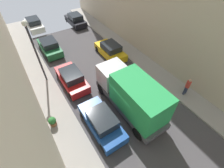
# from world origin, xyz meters

# --- Properties ---
(ground) EXTENTS (32.00, 32.00, 0.00)m
(ground) POSITION_xyz_m (0.00, 0.00, 0.00)
(ground) COLOR #423F42
(sidewalk_left) EXTENTS (2.00, 44.00, 0.15)m
(sidewalk_left) POSITION_xyz_m (-5.00, 0.00, 0.07)
(sidewalk_left) COLOR gray
(sidewalk_left) RESTS_ON ground
(sidewalk_right) EXTENTS (2.00, 44.00, 0.15)m
(sidewalk_right) POSITION_xyz_m (5.00, 0.00, 0.07)
(sidewalk_right) COLOR gray
(sidewalk_right) RESTS_ON ground
(parked_car_left_1) EXTENTS (1.78, 4.20, 1.57)m
(parked_car_left_1) POSITION_xyz_m (-2.70, -0.19, 0.72)
(parked_car_left_1) COLOR #194799
(parked_car_left_1) RESTS_ON ground
(parked_car_left_2) EXTENTS (1.78, 4.20, 1.57)m
(parked_car_left_2) POSITION_xyz_m (-2.70, 5.19, 0.72)
(parked_car_left_2) COLOR red
(parked_car_left_2) RESTS_ON ground
(parked_car_left_3) EXTENTS (1.78, 4.20, 1.57)m
(parked_car_left_3) POSITION_xyz_m (-2.70, 11.54, 0.72)
(parked_car_left_3) COLOR #1E6638
(parked_car_left_3) RESTS_ON ground
(parked_car_left_4) EXTENTS (1.78, 4.20, 1.57)m
(parked_car_left_4) POSITION_xyz_m (-2.70, 18.36, 0.72)
(parked_car_left_4) COLOR white
(parked_car_left_4) RESTS_ON ground
(parked_car_right_2) EXTENTS (1.78, 4.20, 1.57)m
(parked_car_right_2) POSITION_xyz_m (2.70, 7.10, 0.72)
(parked_car_right_2) COLOR gold
(parked_car_right_2) RESTS_ON ground
(parked_car_right_3) EXTENTS (1.78, 4.20, 1.57)m
(parked_car_right_3) POSITION_xyz_m (2.70, 16.51, 0.72)
(parked_car_right_3) COLOR black
(parked_car_right_3) RESTS_ON ground
(delivery_truck) EXTENTS (2.26, 6.60, 3.38)m
(delivery_truck) POSITION_xyz_m (0.00, -0.00, 1.79)
(delivery_truck) COLOR #4C4C51
(delivery_truck) RESTS_ON ground
(pedestrian) EXTENTS (0.40, 0.36, 1.72)m
(pedestrian) POSITION_xyz_m (4.94, -1.34, 1.07)
(pedestrian) COLOR #2D334C
(pedestrian) RESTS_ON sidewalk_right
(potted_plant_2) EXTENTS (0.55, 0.55, 0.81)m
(potted_plant_2) POSITION_xyz_m (-5.64, 1.87, 0.57)
(potted_plant_2) COLOR brown
(potted_plant_2) RESTS_ON sidewalk_left
(lamp_post) EXTENTS (0.44, 0.44, 5.72)m
(lamp_post) POSITION_xyz_m (-4.60, 7.00, 3.90)
(lamp_post) COLOR #333338
(lamp_post) RESTS_ON sidewalk_left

